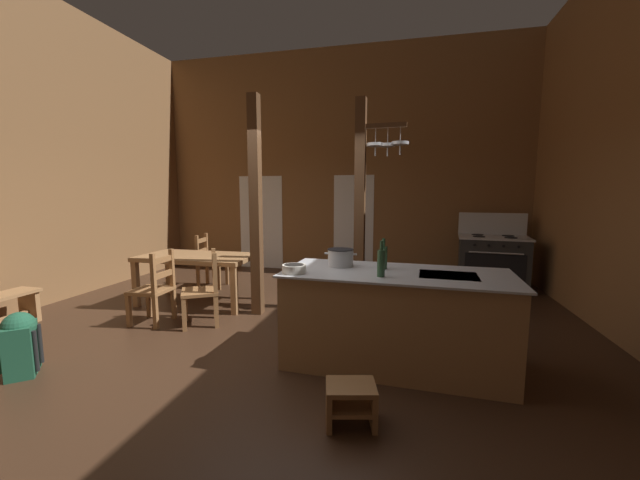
{
  "coord_description": "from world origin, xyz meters",
  "views": [
    {
      "loc": [
        1.46,
        -3.72,
        1.68
      ],
      "look_at": [
        0.33,
        1.07,
        1.04
      ],
      "focal_mm": 20.5,
      "sensor_mm": 36.0,
      "label": 1
    }
  ],
  "objects_px": {
    "ladderback_chair_by_post": "(210,262)",
    "ladderback_chair_at_table_end": "(204,290)",
    "dining_table": "(197,261)",
    "bottle_tall_on_counter": "(381,262)",
    "kitchen_island": "(395,318)",
    "ladderback_chair_near_window": "(155,289)",
    "backpack": "(20,342)",
    "bottle_short_on_counter": "(383,257)",
    "step_stool": "(351,400)",
    "stockpot_on_counter": "(341,257)",
    "stove_range": "(492,262)",
    "mixing_bowl_on_counter": "(294,269)"
  },
  "relations": [
    {
      "from": "kitchen_island",
      "to": "stockpot_on_counter",
      "type": "bearing_deg",
      "value": 164.04
    },
    {
      "from": "step_stool",
      "to": "ladderback_chair_near_window",
      "type": "xyz_separation_m",
      "value": [
        -2.77,
        1.49,
        0.27
      ]
    },
    {
      "from": "bottle_tall_on_counter",
      "to": "ladderback_chair_near_window",
      "type": "bearing_deg",
      "value": 167.02
    },
    {
      "from": "dining_table",
      "to": "stockpot_on_counter",
      "type": "relative_size",
      "value": 5.04
    },
    {
      "from": "kitchen_island",
      "to": "step_stool",
      "type": "bearing_deg",
      "value": -104.89
    },
    {
      "from": "kitchen_island",
      "to": "bottle_tall_on_counter",
      "type": "xyz_separation_m",
      "value": [
        -0.13,
        -0.23,
        0.59
      ]
    },
    {
      "from": "step_stool",
      "to": "stockpot_on_counter",
      "type": "relative_size",
      "value": 1.23
    },
    {
      "from": "dining_table",
      "to": "bottle_tall_on_counter",
      "type": "height_order",
      "value": "bottle_tall_on_counter"
    },
    {
      "from": "ladderback_chair_at_table_end",
      "to": "backpack",
      "type": "height_order",
      "value": "ladderback_chair_at_table_end"
    },
    {
      "from": "ladderback_chair_by_post",
      "to": "ladderback_chair_at_table_end",
      "type": "xyz_separation_m",
      "value": [
        0.92,
        -1.72,
        0.0
      ]
    },
    {
      "from": "kitchen_island",
      "to": "stockpot_on_counter",
      "type": "distance_m",
      "value": 0.82
    },
    {
      "from": "backpack",
      "to": "stockpot_on_counter",
      "type": "height_order",
      "value": "stockpot_on_counter"
    },
    {
      "from": "step_stool",
      "to": "backpack",
      "type": "relative_size",
      "value": 0.7
    },
    {
      "from": "ladderback_chair_by_post",
      "to": "mixing_bowl_on_counter",
      "type": "height_order",
      "value": "mixing_bowl_on_counter"
    },
    {
      "from": "mixing_bowl_on_counter",
      "to": "bottle_tall_on_counter",
      "type": "xyz_separation_m",
      "value": [
        0.81,
        0.04,
        0.09
      ]
    },
    {
      "from": "stove_range",
      "to": "bottle_short_on_counter",
      "type": "bearing_deg",
      "value": -118.0
    },
    {
      "from": "ladderback_chair_at_table_end",
      "to": "ladderback_chair_by_post",
      "type": "bearing_deg",
      "value": 118.11
    },
    {
      "from": "backpack",
      "to": "bottle_tall_on_counter",
      "type": "xyz_separation_m",
      "value": [
        3.22,
        0.8,
        0.74
      ]
    },
    {
      "from": "stove_range",
      "to": "stockpot_on_counter",
      "type": "relative_size",
      "value": 3.9
    },
    {
      "from": "stove_range",
      "to": "mixing_bowl_on_counter",
      "type": "xyz_separation_m",
      "value": [
        -2.51,
        -3.59,
        0.48
      ]
    },
    {
      "from": "step_stool",
      "to": "ladderback_chair_by_post",
      "type": "relative_size",
      "value": 0.44
    },
    {
      "from": "backpack",
      "to": "bottle_tall_on_counter",
      "type": "distance_m",
      "value": 3.4
    },
    {
      "from": "step_stool",
      "to": "ladderback_chair_by_post",
      "type": "bearing_deg",
      "value": 132.53
    },
    {
      "from": "kitchen_island",
      "to": "backpack",
      "type": "xyz_separation_m",
      "value": [
        -3.36,
        -1.03,
        -0.15
      ]
    },
    {
      "from": "dining_table",
      "to": "ladderback_chair_by_post",
      "type": "distance_m",
      "value": 0.99
    },
    {
      "from": "ladderback_chair_by_post",
      "to": "ladderback_chair_at_table_end",
      "type": "height_order",
      "value": "same"
    },
    {
      "from": "dining_table",
      "to": "bottle_short_on_counter",
      "type": "relative_size",
      "value": 5.53
    },
    {
      "from": "ladderback_chair_by_post",
      "to": "bottle_short_on_counter",
      "type": "distance_m",
      "value": 3.91
    },
    {
      "from": "dining_table",
      "to": "stockpot_on_counter",
      "type": "xyz_separation_m",
      "value": [
        2.43,
        -1.21,
        0.36
      ]
    },
    {
      "from": "bottle_short_on_counter",
      "to": "step_stool",
      "type": "bearing_deg",
      "value": -96.99
    },
    {
      "from": "kitchen_island",
      "to": "bottle_tall_on_counter",
      "type": "relative_size",
      "value": 6.71
    },
    {
      "from": "kitchen_island",
      "to": "stockpot_on_counter",
      "type": "height_order",
      "value": "stockpot_on_counter"
    },
    {
      "from": "ladderback_chair_by_post",
      "to": "mixing_bowl_on_counter",
      "type": "bearing_deg",
      "value": -46.92
    },
    {
      "from": "backpack",
      "to": "bottle_short_on_counter",
      "type": "distance_m",
      "value": 3.5
    },
    {
      "from": "ladderback_chair_near_window",
      "to": "dining_table",
      "type": "bearing_deg",
      "value": 87.11
    },
    {
      "from": "ladderback_chair_near_window",
      "to": "ladderback_chair_at_table_end",
      "type": "bearing_deg",
      "value": 10.98
    },
    {
      "from": "kitchen_island",
      "to": "step_stool",
      "type": "distance_m",
      "value": 1.12
    },
    {
      "from": "stove_range",
      "to": "stockpot_on_counter",
      "type": "distance_m",
      "value": 3.85
    },
    {
      "from": "ladderback_chair_at_table_end",
      "to": "stockpot_on_counter",
      "type": "xyz_separation_m",
      "value": [
        1.84,
        -0.4,
        0.56
      ]
    },
    {
      "from": "dining_table",
      "to": "bottle_tall_on_counter",
      "type": "bearing_deg",
      "value": -29.24
    },
    {
      "from": "stove_range",
      "to": "bottle_short_on_counter",
      "type": "distance_m",
      "value": 3.67
    },
    {
      "from": "stockpot_on_counter",
      "to": "mixing_bowl_on_counter",
      "type": "relative_size",
      "value": 1.49
    },
    {
      "from": "ladderback_chair_near_window",
      "to": "bottle_short_on_counter",
      "type": "xyz_separation_m",
      "value": [
        2.92,
        -0.32,
        0.59
      ]
    },
    {
      "from": "step_stool",
      "to": "dining_table",
      "type": "height_order",
      "value": "dining_table"
    },
    {
      "from": "ladderback_chair_by_post",
      "to": "backpack",
      "type": "height_order",
      "value": "ladderback_chair_by_post"
    },
    {
      "from": "kitchen_island",
      "to": "mixing_bowl_on_counter",
      "type": "bearing_deg",
      "value": -164.17
    },
    {
      "from": "ladderback_chair_by_post",
      "to": "bottle_tall_on_counter",
      "type": "xyz_separation_m",
      "value": [
        3.2,
        -2.52,
        0.6
      ]
    },
    {
      "from": "stockpot_on_counter",
      "to": "mixing_bowl_on_counter",
      "type": "distance_m",
      "value": 0.57
    },
    {
      "from": "ladderback_chair_near_window",
      "to": "mixing_bowl_on_counter",
      "type": "bearing_deg",
      "value": -18.61
    },
    {
      "from": "ladderback_chair_near_window",
      "to": "ladderback_chair_by_post",
      "type": "bearing_deg",
      "value": 98.74
    }
  ]
}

